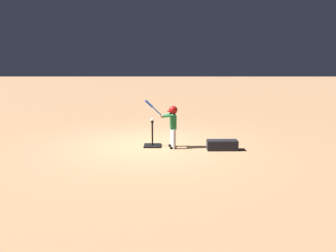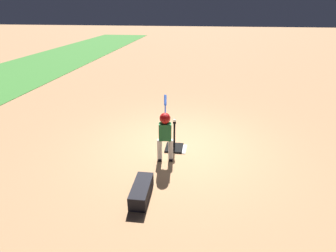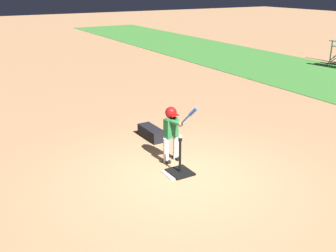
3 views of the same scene
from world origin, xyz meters
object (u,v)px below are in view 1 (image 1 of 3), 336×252
Objects in this scene: batting_tee at (152,143)px; equipment_bag at (222,145)px; batter_child at (172,121)px; baseball at (152,120)px.

batting_tee is 0.89× the size of equipment_bag.
batter_child reaches higher than equipment_bag.
baseball reaches higher than batting_tee.
batting_tee is 0.90m from batter_child.
equipment_bag is (-1.39, 0.25, -0.63)m from batter_child.
baseball is at bearing -14.93° from batter_child.
baseball is 0.09× the size of equipment_bag.
batter_child is (-0.56, 0.15, 0.68)m from batting_tee.
batter_child reaches higher than batting_tee.
baseball reaches higher than equipment_bag.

